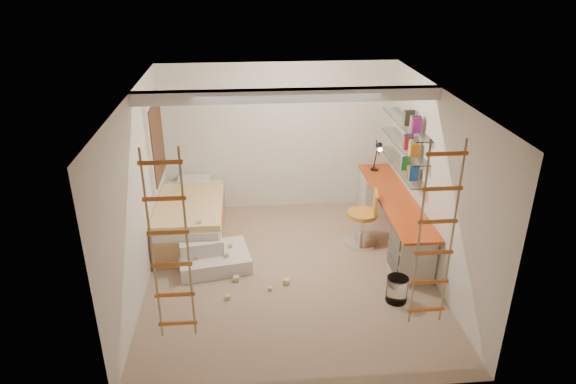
{
  "coord_description": "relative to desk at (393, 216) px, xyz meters",
  "views": [
    {
      "loc": [
        -0.56,
        -6.21,
        4.13
      ],
      "look_at": [
        0.0,
        0.3,
        1.15
      ],
      "focal_mm": 32.0,
      "sensor_mm": 36.0,
      "label": 1
    }
  ],
  "objects": [
    {
      "name": "floor",
      "position": [
        -1.72,
        -0.86,
        -0.4
      ],
      "size": [
        4.5,
        4.5,
        0.0
      ],
      "primitive_type": "plane",
      "color": "tan",
      "rests_on": "ground"
    },
    {
      "name": "toy_blocks",
      "position": [
        -2.62,
        -0.81,
        -0.12
      ],
      "size": [
        1.33,
        1.03,
        0.72
      ],
      "color": "#CCB284",
      "rests_on": "floor"
    },
    {
      "name": "bed",
      "position": [
        -3.2,
        0.36,
        -0.07
      ],
      "size": [
        1.02,
        2.0,
        0.69
      ],
      "color": "#AD7F51",
      "rests_on": "floor"
    },
    {
      "name": "shelves",
      "position": [
        0.15,
        0.27,
        1.1
      ],
      "size": [
        0.25,
        1.8,
        0.71
      ],
      "color": "white",
      "rests_on": "wall_right"
    },
    {
      "name": "play_platform",
      "position": [
        -2.86,
        -0.54,
        -0.23
      ],
      "size": [
        1.13,
        0.94,
        0.45
      ],
      "color": "silver",
      "rests_on": "floor"
    },
    {
      "name": "books",
      "position": [
        0.15,
        0.27,
        1.21
      ],
      "size": [
        0.14,
        0.52,
        0.92
      ],
      "color": "#194CA5",
      "rests_on": "shelves"
    },
    {
      "name": "desk",
      "position": [
        0.0,
        0.0,
        0.0
      ],
      "size": [
        0.56,
        2.8,
        0.75
      ],
      "color": "#D04B18",
      "rests_on": "floor"
    },
    {
      "name": "waste_bin",
      "position": [
        -0.37,
        -1.63,
        -0.23
      ],
      "size": [
        0.28,
        0.28,
        0.35
      ],
      "primitive_type": "cylinder",
      "color": "white",
      "rests_on": "floor"
    },
    {
      "name": "swivel_chair",
      "position": [
        -0.5,
        -0.12,
        -0.07
      ],
      "size": [
        0.63,
        0.63,
        0.9
      ],
      "color": "orange",
      "rests_on": "floor"
    },
    {
      "name": "ceiling_beam",
      "position": [
        -1.72,
        -0.56,
        2.12
      ],
      "size": [
        4.0,
        0.18,
        0.16
      ],
      "primitive_type": "cube",
      "color": "white",
      "rests_on": "ceiling"
    },
    {
      "name": "window_blind",
      "position": [
        -3.65,
        0.64,
        1.15
      ],
      "size": [
        0.02,
        1.0,
        1.2
      ],
      "primitive_type": "cube",
      "color": "#4C2D1E",
      "rests_on": "window_frame"
    },
    {
      "name": "rope_ladder_left",
      "position": [
        -3.07,
        -2.61,
        1.11
      ],
      "size": [
        0.41,
        0.04,
        2.13
      ],
      "primitive_type": null,
      "color": "#C16321",
      "rests_on": "ceiling"
    },
    {
      "name": "window_frame",
      "position": [
        -3.69,
        0.64,
        1.15
      ],
      "size": [
        0.06,
        1.15,
        1.35
      ],
      "primitive_type": "cube",
      "color": "white",
      "rests_on": "wall_left"
    },
    {
      "name": "rope_ladder_right",
      "position": [
        -0.37,
        -2.61,
        1.11
      ],
      "size": [
        0.41,
        0.04,
        2.13
      ],
      "primitive_type": null,
      "color": "#CD6123",
      "rests_on": "ceiling"
    },
    {
      "name": "task_lamp",
      "position": [
        -0.05,
        0.96,
        0.73
      ],
      "size": [
        0.14,
        0.36,
        0.57
      ],
      "color": "black",
      "rests_on": "desk"
    }
  ]
}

